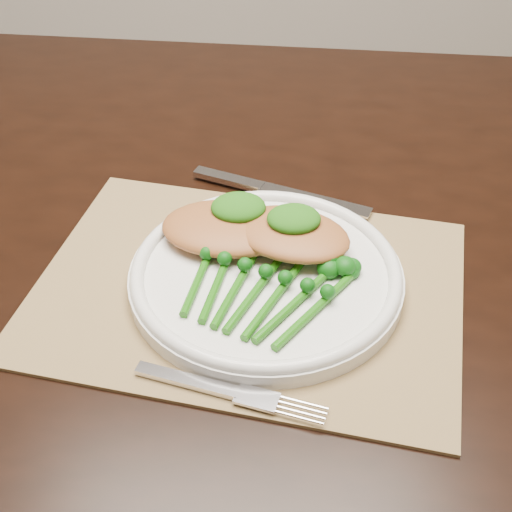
{
  "coord_description": "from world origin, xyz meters",
  "views": [
    {
      "loc": [
        -0.09,
        -0.71,
        1.23
      ],
      "look_at": [
        -0.07,
        -0.17,
        0.78
      ],
      "focal_mm": 50.0,
      "sensor_mm": 36.0,
      "label": 1
    }
  ],
  "objects_px": {
    "placemat": "(248,288)",
    "chicken_fillet_left": "(227,228)",
    "dining_table": "(247,410)",
    "dinner_plate": "(266,275)",
    "broccolini_bundle": "(257,290)"
  },
  "relations": [
    {
      "from": "placemat",
      "to": "chicken_fillet_left",
      "type": "bearing_deg",
      "value": 124.05
    },
    {
      "from": "dining_table",
      "to": "dinner_plate",
      "type": "bearing_deg",
      "value": -74.06
    },
    {
      "from": "placemat",
      "to": "chicken_fillet_left",
      "type": "relative_size",
      "value": 3.06
    },
    {
      "from": "dinner_plate",
      "to": "chicken_fillet_left",
      "type": "bearing_deg",
      "value": 125.04
    },
    {
      "from": "placemat",
      "to": "chicken_fillet_left",
      "type": "xyz_separation_m",
      "value": [
        -0.02,
        0.06,
        0.03
      ]
    },
    {
      "from": "dining_table",
      "to": "broccolini_bundle",
      "type": "relative_size",
      "value": 8.19
    },
    {
      "from": "placemat",
      "to": "broccolini_bundle",
      "type": "relative_size",
      "value": 2.0
    },
    {
      "from": "dinner_plate",
      "to": "chicken_fillet_left",
      "type": "distance_m",
      "value": 0.07
    },
    {
      "from": "dining_table",
      "to": "placemat",
      "type": "relative_size",
      "value": 4.09
    },
    {
      "from": "dinner_plate",
      "to": "broccolini_bundle",
      "type": "xyz_separation_m",
      "value": [
        -0.01,
        -0.03,
        0.01
      ]
    },
    {
      "from": "placemat",
      "to": "broccolini_bundle",
      "type": "distance_m",
      "value": 0.04
    },
    {
      "from": "dining_table",
      "to": "dinner_plate",
      "type": "distance_m",
      "value": 0.41
    },
    {
      "from": "chicken_fillet_left",
      "to": "dinner_plate",
      "type": "bearing_deg",
      "value": -47.5
    },
    {
      "from": "dining_table",
      "to": "broccolini_bundle",
      "type": "bearing_deg",
      "value": -78.85
    },
    {
      "from": "dining_table",
      "to": "placemat",
      "type": "height_order",
      "value": "placemat"
    }
  ]
}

